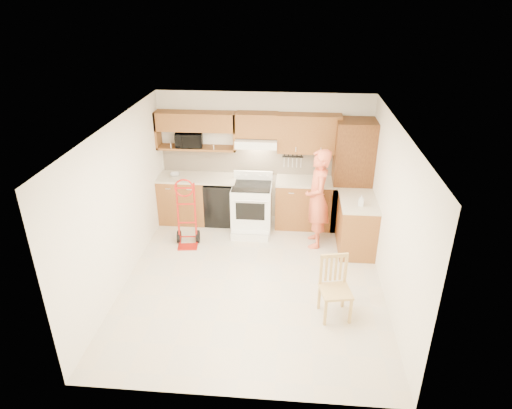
# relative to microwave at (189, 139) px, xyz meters

# --- Properties ---
(floor) EXTENTS (4.00, 4.50, 0.02)m
(floor) POSITION_rel_microwave_xyz_m (1.39, -2.08, -1.64)
(floor) COLOR beige
(floor) RESTS_ON ground
(ceiling) EXTENTS (4.00, 4.50, 0.02)m
(ceiling) POSITION_rel_microwave_xyz_m (1.39, -2.08, 0.88)
(ceiling) COLOR white
(ceiling) RESTS_ON ground
(wall_back) EXTENTS (4.00, 0.02, 2.50)m
(wall_back) POSITION_rel_microwave_xyz_m (1.39, 0.17, -0.38)
(wall_back) COLOR white
(wall_back) RESTS_ON ground
(wall_front) EXTENTS (4.00, 0.02, 2.50)m
(wall_front) POSITION_rel_microwave_xyz_m (1.39, -4.34, -0.38)
(wall_front) COLOR white
(wall_front) RESTS_ON ground
(wall_left) EXTENTS (0.02, 4.50, 2.50)m
(wall_left) POSITION_rel_microwave_xyz_m (-0.62, -2.08, -0.38)
(wall_left) COLOR white
(wall_left) RESTS_ON ground
(wall_right) EXTENTS (0.02, 4.50, 2.50)m
(wall_right) POSITION_rel_microwave_xyz_m (3.40, -2.08, -0.38)
(wall_right) COLOR white
(wall_right) RESTS_ON ground
(backsplash) EXTENTS (3.92, 0.03, 0.55)m
(backsplash) POSITION_rel_microwave_xyz_m (1.39, 0.15, -0.43)
(backsplash) COLOR beige
(backsplash) RESTS_ON wall_back
(lower_cab_left) EXTENTS (0.90, 0.60, 0.90)m
(lower_cab_left) POSITION_rel_microwave_xyz_m (-0.16, -0.14, -1.18)
(lower_cab_left) COLOR brown
(lower_cab_left) RESTS_ON ground
(dishwasher) EXTENTS (0.60, 0.60, 0.85)m
(dishwasher) POSITION_rel_microwave_xyz_m (0.59, -0.14, -1.20)
(dishwasher) COLOR black
(dishwasher) RESTS_ON ground
(lower_cab_right) EXTENTS (1.14, 0.60, 0.90)m
(lower_cab_right) POSITION_rel_microwave_xyz_m (2.22, -0.14, -1.18)
(lower_cab_right) COLOR brown
(lower_cab_right) RESTS_ON ground
(countertop_left) EXTENTS (1.50, 0.63, 0.04)m
(countertop_left) POSITION_rel_microwave_xyz_m (0.14, -0.13, -0.71)
(countertop_left) COLOR beige
(countertop_left) RESTS_ON lower_cab_left
(countertop_right) EXTENTS (1.14, 0.63, 0.04)m
(countertop_right) POSITION_rel_microwave_xyz_m (2.22, -0.13, -0.71)
(countertop_right) COLOR beige
(countertop_right) RESTS_ON lower_cab_right
(cab_return_right) EXTENTS (0.60, 1.00, 0.90)m
(cab_return_right) POSITION_rel_microwave_xyz_m (3.09, -0.94, -1.18)
(cab_return_right) COLOR brown
(cab_return_right) RESTS_ON ground
(countertop_return) EXTENTS (0.63, 1.00, 0.04)m
(countertop_return) POSITION_rel_microwave_xyz_m (3.09, -0.94, -0.71)
(countertop_return) COLOR beige
(countertop_return) RESTS_ON cab_return_right
(pantry_tall) EXTENTS (0.70, 0.60, 2.10)m
(pantry_tall) POSITION_rel_microwave_xyz_m (3.04, -0.14, -0.58)
(pantry_tall) COLOR brown
(pantry_tall) RESTS_ON ground
(upper_cab_left) EXTENTS (1.50, 0.33, 0.34)m
(upper_cab_left) POSITION_rel_microwave_xyz_m (0.14, 0.00, 0.35)
(upper_cab_left) COLOR brown
(upper_cab_left) RESTS_ON wall_back
(upper_shelf_mw) EXTENTS (1.50, 0.33, 0.04)m
(upper_shelf_mw) POSITION_rel_microwave_xyz_m (0.14, 0.00, -0.16)
(upper_shelf_mw) COLOR brown
(upper_shelf_mw) RESTS_ON wall_back
(upper_cab_center) EXTENTS (0.76, 0.33, 0.44)m
(upper_cab_center) POSITION_rel_microwave_xyz_m (1.27, 0.00, 0.31)
(upper_cab_center) COLOR brown
(upper_cab_center) RESTS_ON wall_back
(upper_cab_right) EXTENTS (1.14, 0.33, 0.70)m
(upper_cab_right) POSITION_rel_microwave_xyz_m (2.22, 0.00, 0.17)
(upper_cab_right) COLOR brown
(upper_cab_right) RESTS_ON wall_back
(range_hood) EXTENTS (0.76, 0.46, 0.14)m
(range_hood) POSITION_rel_microwave_xyz_m (1.27, -0.06, 0.00)
(range_hood) COLOR white
(range_hood) RESTS_ON wall_back
(knife_strip) EXTENTS (0.40, 0.05, 0.29)m
(knife_strip) POSITION_rel_microwave_xyz_m (1.94, 0.12, -0.39)
(knife_strip) COLOR black
(knife_strip) RESTS_ON backsplash
(microwave) EXTENTS (0.54, 0.40, 0.28)m
(microwave) POSITION_rel_microwave_xyz_m (0.00, 0.00, 0.00)
(microwave) COLOR black
(microwave) RESTS_ON upper_shelf_mw
(range) EXTENTS (0.73, 0.96, 1.08)m
(range) POSITION_rel_microwave_xyz_m (1.21, -0.46, -1.09)
(range) COLOR white
(range) RESTS_ON ground
(person) EXTENTS (0.47, 0.68, 1.79)m
(person) POSITION_rel_microwave_xyz_m (2.40, -0.85, -0.73)
(person) COLOR #E05F3E
(person) RESTS_ON ground
(hand_truck) EXTENTS (0.50, 0.47, 1.16)m
(hand_truck) POSITION_rel_microwave_xyz_m (0.12, -1.09, -1.05)
(hand_truck) COLOR #AC1910
(hand_truck) RESTS_ON ground
(dining_chair) EXTENTS (0.49, 0.52, 0.91)m
(dining_chair) POSITION_rel_microwave_xyz_m (2.60, -2.82, -1.17)
(dining_chair) COLOR tan
(dining_chair) RESTS_ON ground
(soap_bottle) EXTENTS (0.10, 0.10, 0.19)m
(soap_bottle) POSITION_rel_microwave_xyz_m (3.09, -1.15, -0.59)
(soap_bottle) COLOR white
(soap_bottle) RESTS_ON countertop_return
(bowl) EXTENTS (0.21, 0.21, 0.05)m
(bowl) POSITION_rel_microwave_xyz_m (-0.29, -0.14, -0.66)
(bowl) COLOR white
(bowl) RESTS_ON countertop_left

